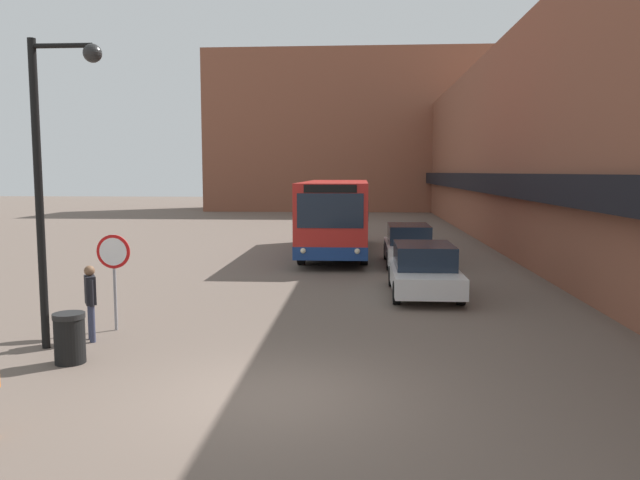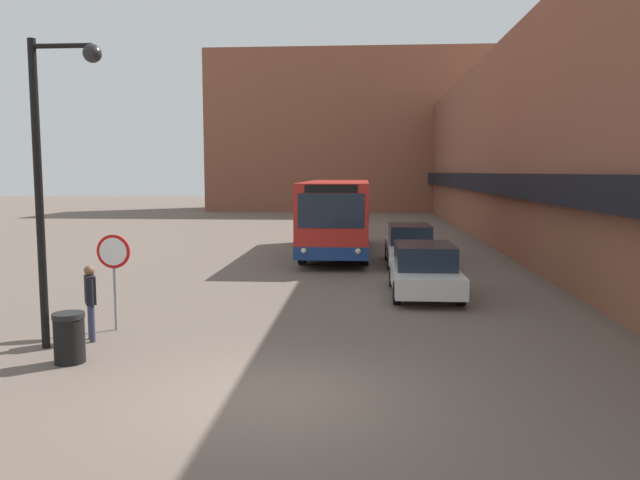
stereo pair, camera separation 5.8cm
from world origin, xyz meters
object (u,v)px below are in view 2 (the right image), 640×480
Objects in this scene: city_bus at (337,215)px; trash_bin at (69,338)px; parked_car_front at (424,270)px; pedestrian at (90,296)px; parked_car_middle at (410,245)px; stop_sign at (114,261)px; street_lamp at (51,159)px.

city_bus is 10.97× the size of trash_bin.
parked_car_front is 10.10m from trash_bin.
parked_car_front is 9.31m from pedestrian.
pedestrian is 1.63m from trash_bin.
trash_bin is (-4.31, -16.00, -1.23)m from city_bus.
pedestrian is (-7.50, -11.50, 0.20)m from parked_car_middle.
parked_car_front is 2.67× the size of pedestrian.
stop_sign is 2.66m from trash_bin.
street_lamp reaches higher than city_bus.
pedestrian is at bearing 99.75° from trash_bin.
stop_sign is 1.35× the size of pedestrian.
pedestrian reaches higher than parked_car_middle.
parked_car_middle reaches higher than trash_bin.
pedestrian is 1.70× the size of trash_bin.
street_lamp is at bearing -110.81° from stop_sign.
street_lamp is at bearing -123.17° from parked_car_middle.
street_lamp reaches higher than parked_car_middle.
pedestrian is (-0.16, -0.89, -0.60)m from stop_sign.
city_bus is 15.19m from pedestrian.
parked_car_front is 0.70× the size of street_lamp.
stop_sign is at bearing 69.19° from street_lamp.
street_lamp is 2.94m from pedestrian.
trash_bin is (0.26, -1.53, -0.49)m from pedestrian.
parked_car_middle is 4.69× the size of trash_bin.
parked_car_front reaches higher than trash_bin.
trash_bin is at bearing -19.76° from pedestrian.
parked_car_middle reaches higher than parked_car_front.
parked_car_front is at bearing -71.90° from city_bus.
street_lamp is (-4.98, -15.06, 2.10)m from city_bus.
street_lamp is at bearing 125.41° from trash_bin.
stop_sign is at bearing -147.86° from parked_car_front.
stop_sign is at bearing 92.40° from trash_bin.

